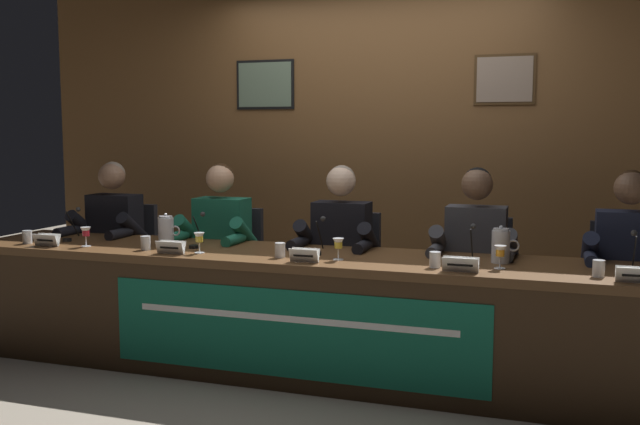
{
  "coord_description": "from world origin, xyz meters",
  "views": [
    {
      "loc": [
        1.33,
        -3.97,
        1.45
      ],
      "look_at": [
        0.0,
        0.0,
        0.97
      ],
      "focal_mm": 40.27,
      "sensor_mm": 36.0,
      "label": 1
    }
  ],
  "objects_px": {
    "panelist_center": "(338,246)",
    "water_cup_left": "(146,244)",
    "microphone_center": "(319,242)",
    "water_pitcher_left_side": "(166,231)",
    "conference_table": "(313,294)",
    "water_cup_right": "(435,260)",
    "chair_far_left": "(126,267)",
    "nameplate_center": "(304,255)",
    "nameplate_left": "(171,247)",
    "microphone_left": "(197,236)",
    "water_cup_far_left": "(27,238)",
    "nameplate_far_right": "(636,275)",
    "water_cup_center": "(280,251)",
    "water_pitcher_right_side": "(501,246)",
    "juice_glass_center": "(338,245)",
    "chair_left": "(230,275)",
    "panelist_left": "(217,240)",
    "juice_glass_left": "(199,239)",
    "water_cup_far_right": "(599,269)",
    "chair_center": "(347,283)",
    "chair_far_right": "(624,302)",
    "microphone_far_left": "(71,229)",
    "microphone_right": "(471,251)",
    "nameplate_far_left": "(47,240)",
    "nameplate_right": "(460,264)",
    "chair_right": "(477,292)",
    "juice_glass_far_left": "(86,233)",
    "microphone_far_right": "(634,260)",
    "juice_glass_right": "(500,253)",
    "panelist_far_left": "(108,234)",
    "panelist_right": "(474,254)"
  },
  "relations": [
    {
      "from": "panelist_center",
      "to": "water_cup_left",
      "type": "bearing_deg",
      "value": -153.26
    },
    {
      "from": "microphone_center",
      "to": "water_pitcher_left_side",
      "type": "bearing_deg",
      "value": -179.09
    },
    {
      "from": "conference_table",
      "to": "water_cup_right",
      "type": "height_order",
      "value": "water_cup_right"
    },
    {
      "from": "chair_far_left",
      "to": "nameplate_center",
      "type": "relative_size",
      "value": 5.48
    },
    {
      "from": "nameplate_left",
      "to": "microphone_left",
      "type": "distance_m",
      "value": 0.28
    },
    {
      "from": "water_cup_far_left",
      "to": "nameplate_far_right",
      "type": "distance_m",
      "value": 3.63
    },
    {
      "from": "water_cup_center",
      "to": "water_pitcher_right_side",
      "type": "height_order",
      "value": "water_pitcher_right_side"
    },
    {
      "from": "microphone_left",
      "to": "water_pitcher_right_side",
      "type": "bearing_deg",
      "value": 1.72
    },
    {
      "from": "microphone_left",
      "to": "juice_glass_center",
      "type": "bearing_deg",
      "value": -8.41
    },
    {
      "from": "chair_left",
      "to": "panelist_left",
      "type": "height_order",
      "value": "panelist_left"
    },
    {
      "from": "chair_left",
      "to": "juice_glass_center",
      "type": "distance_m",
      "value": 1.28
    },
    {
      "from": "nameplate_left",
      "to": "juice_glass_left",
      "type": "height_order",
      "value": "juice_glass_left"
    },
    {
      "from": "water_cup_far_left",
      "to": "water_cup_far_right",
      "type": "xyz_separation_m",
      "value": [
        3.47,
        0.03,
        0.0
      ]
    },
    {
      "from": "water_cup_far_left",
      "to": "chair_center",
      "type": "distance_m",
      "value": 2.11
    },
    {
      "from": "nameplate_center",
      "to": "water_cup_center",
      "type": "relative_size",
      "value": 1.94
    },
    {
      "from": "chair_left",
      "to": "chair_far_right",
      "type": "xyz_separation_m",
      "value": [
        2.57,
        0.0,
        0.0
      ]
    },
    {
      "from": "microphone_far_left",
      "to": "nameplate_left",
      "type": "distance_m",
      "value": 0.94
    },
    {
      "from": "water_cup_center",
      "to": "microphone_right",
      "type": "distance_m",
      "value": 1.08
    },
    {
      "from": "nameplate_far_left",
      "to": "water_cup_far_left",
      "type": "distance_m",
      "value": 0.2
    },
    {
      "from": "nameplate_far_right",
      "to": "juice_glass_center",
      "type": "bearing_deg",
      "value": 174.46
    },
    {
      "from": "nameplate_center",
      "to": "microphone_right",
      "type": "height_order",
      "value": "microphone_right"
    },
    {
      "from": "water_cup_center",
      "to": "water_cup_far_right",
      "type": "bearing_deg",
      "value": -0.46
    },
    {
      "from": "nameplate_right",
      "to": "water_cup_left",
      "type": "bearing_deg",
      "value": 177.06
    },
    {
      "from": "chair_center",
      "to": "water_cup_right",
      "type": "xyz_separation_m",
      "value": [
        0.71,
        -0.75,
        0.32
      ]
    },
    {
      "from": "nameplate_right",
      "to": "nameplate_far_right",
      "type": "relative_size",
      "value": 1.02
    },
    {
      "from": "nameplate_left",
      "to": "water_cup_far_right",
      "type": "xyz_separation_m",
      "value": [
        2.38,
        0.08,
        -0.0
      ]
    },
    {
      "from": "chair_right",
      "to": "chair_far_right",
      "type": "distance_m",
      "value": 0.86
    },
    {
      "from": "microphone_far_left",
      "to": "nameplate_far_left",
      "type": "bearing_deg",
      "value": -88.06
    },
    {
      "from": "water_cup_right",
      "to": "chair_far_right",
      "type": "height_order",
      "value": "chair_far_right"
    },
    {
      "from": "chair_left",
      "to": "chair_far_right",
      "type": "relative_size",
      "value": 1.0
    },
    {
      "from": "juice_glass_far_left",
      "to": "microphone_far_right",
      "type": "height_order",
      "value": "microphone_far_right"
    },
    {
      "from": "water_cup_left",
      "to": "water_pitcher_right_side",
      "type": "height_order",
      "value": "water_pitcher_right_side"
    },
    {
      "from": "nameplate_right",
      "to": "water_cup_far_right",
      "type": "relative_size",
      "value": 2.19
    },
    {
      "from": "nameplate_far_left",
      "to": "microphone_right",
      "type": "height_order",
      "value": "microphone_right"
    },
    {
      "from": "microphone_far_right",
      "to": "microphone_right",
      "type": "bearing_deg",
      "value": -179.97
    },
    {
      "from": "juice_glass_far_left",
      "to": "juice_glass_right",
      "type": "relative_size",
      "value": 1.0
    },
    {
      "from": "panelist_left",
      "to": "panelist_center",
      "type": "xyz_separation_m",
      "value": [
        0.86,
        0.0,
        0.0
      ]
    },
    {
      "from": "water_pitcher_left_side",
      "to": "water_pitcher_right_side",
      "type": "distance_m",
      "value": 2.07
    },
    {
      "from": "nameplate_far_left",
      "to": "nameplate_far_right",
      "type": "xyz_separation_m",
      "value": [
        3.44,
        -0.03,
        0.0
      ]
    },
    {
      "from": "juice_glass_far_left",
      "to": "water_cup_center",
      "type": "bearing_deg",
      "value": 0.95
    },
    {
      "from": "water_cup_left",
      "to": "juice_glass_left",
      "type": "bearing_deg",
      "value": -0.62
    },
    {
      "from": "chair_center",
      "to": "chair_right",
      "type": "bearing_deg",
      "value": 0.0
    },
    {
      "from": "water_cup_far_left",
      "to": "nameplate_right",
      "type": "distance_m",
      "value": 2.8
    },
    {
      "from": "microphone_left",
      "to": "panelist_center",
      "type": "height_order",
      "value": "panelist_center"
    },
    {
      "from": "juice_glass_right",
      "to": "nameplate_left",
      "type": "bearing_deg",
      "value": -175.5
    },
    {
      "from": "panelist_far_left",
      "to": "chair_far_right",
      "type": "height_order",
      "value": "panelist_far_left"
    },
    {
      "from": "chair_far_right",
      "to": "water_pitcher_right_side",
      "type": "xyz_separation_m",
      "value": [
        -0.68,
        -0.5,
        0.38
      ]
    },
    {
      "from": "water_cup_center",
      "to": "panelist_left",
      "type": "bearing_deg",
      "value": 141.77
    },
    {
      "from": "panelist_right",
      "to": "juice_glass_left",
      "type": "bearing_deg",
      "value": -160.76
    },
    {
      "from": "nameplate_far_left",
      "to": "nameplate_left",
      "type": "distance_m",
      "value": 0.9
    }
  ]
}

